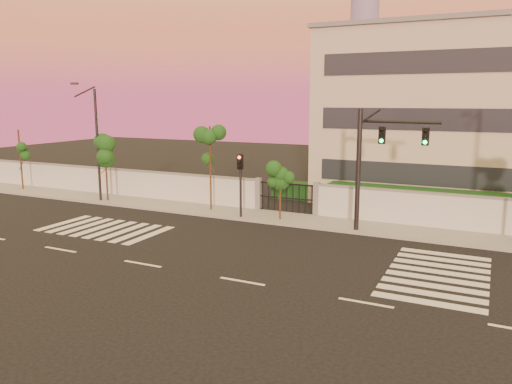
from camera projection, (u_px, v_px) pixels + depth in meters
ground at (242, 281)px, 20.07m from camera, size 120.00×120.00×0.00m
sidewalk at (324, 223)px, 29.36m from camera, size 60.00×3.00×0.15m
perimeter_wall at (334, 202)px, 30.47m from camera, size 60.00×0.36×2.20m
hedge_row at (362, 199)px, 32.49m from camera, size 41.00×4.25×1.80m
institutional_building at (502, 115)px, 34.59m from camera, size 24.40×12.40×12.25m
distant_skyscraper at (365, 3)px, 284.60m from camera, size 16.00×16.00×118.00m
road_markings at (249, 251)px, 24.08m from camera, size 57.00×7.62×0.02m
street_tree_a at (20, 146)px, 39.54m from camera, size 1.53×1.22×4.89m
street_tree_b at (106, 156)px, 35.08m from camera, size 1.61×1.28×4.54m
street_tree_c at (211, 149)px, 31.95m from camera, size 1.47×1.17×5.56m
street_tree_d at (281, 179)px, 29.50m from camera, size 1.37×1.09×3.51m
traffic_signal_main at (375, 156)px, 26.41m from camera, size 4.26×0.76×6.74m
traffic_signal_secondary at (240, 177)px, 30.12m from camera, size 0.32×0.32×4.08m
streetlight_west at (96, 139)px, 34.71m from camera, size 0.50×2.00×8.33m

